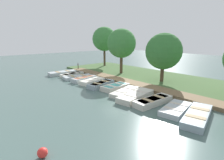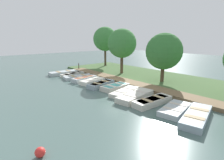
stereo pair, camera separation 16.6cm
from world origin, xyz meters
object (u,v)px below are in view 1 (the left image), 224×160
at_px(rowboat_7, 125,92).
at_px(park_tree_left, 121,44).
at_px(rowboat_4, 92,81).
at_px(rowboat_9, 153,101).
at_px(rowboat_11, 197,116).
at_px(park_tree_center, 164,51).
at_px(rowboat_8, 136,96).
at_px(rowboat_3, 84,79).
at_px(buoy, 43,153).
at_px(rowboat_0, 63,73).
at_px(rowboat_2, 78,77).
at_px(rowboat_1, 72,74).
at_px(rowboat_10, 176,109).
at_px(rowboat_5, 101,84).
at_px(rowboat_6, 115,87).
at_px(park_tree_far_left, 104,39).
at_px(mooring_post_near, 78,67).

relative_size(rowboat_7, park_tree_left, 0.59).
distance_m(rowboat_4, park_tree_left, 6.40).
xyz_separation_m(rowboat_9, park_tree_left, (-5.29, -8.61, 3.58)).
xyz_separation_m(rowboat_11, park_tree_center, (-5.40, -5.87, 2.98)).
bearing_deg(rowboat_8, rowboat_7, -108.76).
height_order(rowboat_3, buoy, rowboat_3).
relative_size(rowboat_0, rowboat_8, 0.95).
bearing_deg(rowboat_2, buoy, 62.88).
xyz_separation_m(rowboat_1, rowboat_2, (0.20, 1.67, -0.00)).
bearing_deg(rowboat_10, park_tree_left, -127.18).
bearing_deg(buoy, rowboat_0, -118.56).
height_order(rowboat_1, rowboat_5, rowboat_5).
xyz_separation_m(rowboat_0, rowboat_2, (-0.33, 3.10, -0.05)).
height_order(rowboat_2, rowboat_5, rowboat_5).
bearing_deg(rowboat_0, buoy, 63.85).
xyz_separation_m(rowboat_6, park_tree_center, (-4.90, 1.52, 2.97)).
distance_m(rowboat_11, buoy, 8.12).
distance_m(rowboat_2, rowboat_9, 10.33).
height_order(rowboat_5, park_tree_far_left, park_tree_far_left).
distance_m(rowboat_7, mooring_post_near, 11.76).
bearing_deg(park_tree_far_left, rowboat_9, 62.77).
bearing_deg(rowboat_10, rowboat_8, -98.78).
bearing_deg(rowboat_7, rowboat_5, -101.42).
distance_m(rowboat_2, rowboat_6, 5.96).
xyz_separation_m(rowboat_10, park_tree_left, (-5.25, -10.28, 3.63)).
distance_m(rowboat_5, rowboat_7, 3.03).
relative_size(rowboat_3, rowboat_7, 0.89).
bearing_deg(rowboat_1, rowboat_9, 77.12).
distance_m(rowboat_3, buoy, 12.24).
bearing_deg(rowboat_1, rowboat_0, -80.39).
relative_size(rowboat_2, rowboat_11, 0.91).
xyz_separation_m(rowboat_6, park_tree_far_left, (-7.09, -10.32, 4.07)).
xyz_separation_m(rowboat_1, park_tree_left, (-4.91, 3.40, 3.63)).
bearing_deg(rowboat_10, rowboat_3, -100.22).
bearing_deg(rowboat_9, park_tree_center, -148.50).
bearing_deg(rowboat_11, rowboat_7, -105.66).
height_order(rowboat_1, rowboat_11, rowboat_11).
relative_size(rowboat_4, park_tree_left, 0.50).
bearing_deg(rowboat_4, rowboat_11, 78.74).
bearing_deg(rowboat_0, rowboat_7, 94.28).
relative_size(rowboat_1, rowboat_9, 0.97).
distance_m(rowboat_3, park_tree_center, 8.54).
relative_size(rowboat_9, park_tree_far_left, 0.52).
xyz_separation_m(rowboat_9, mooring_post_near, (-2.61, -14.38, 0.32)).
distance_m(rowboat_10, buoy, 7.89).
bearing_deg(rowboat_5, rowboat_4, -105.48).
relative_size(rowboat_6, park_tree_left, 0.50).
relative_size(mooring_post_near, park_tree_center, 0.22).
xyz_separation_m(rowboat_2, park_tree_left, (-5.11, 1.73, 3.63)).
distance_m(rowboat_1, rowboat_6, 7.63).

